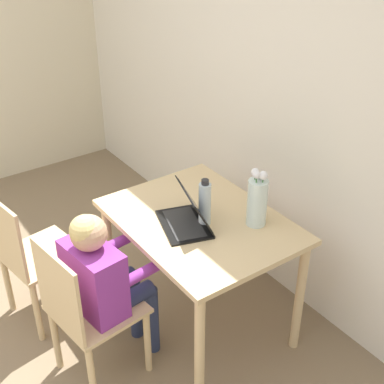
{
  "coord_description": "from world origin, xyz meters",
  "views": [
    {
      "loc": [
        2.1,
        0.18,
        2.28
      ],
      "look_at": [
        0.22,
        1.51,
        0.92
      ],
      "focal_mm": 50.0,
      "sensor_mm": 36.0,
      "label": 1
    }
  ],
  "objects_px": {
    "chair_spare": "(32,256)",
    "water_bottle": "(205,203)",
    "laptop": "(188,216)",
    "person_seated": "(103,275)",
    "flower_vase": "(257,200)",
    "chair_occupied": "(86,312)"
  },
  "relations": [
    {
      "from": "chair_spare",
      "to": "laptop",
      "type": "relative_size",
      "value": 2.24
    },
    {
      "from": "chair_spare",
      "to": "person_seated",
      "type": "distance_m",
      "value": 0.62
    },
    {
      "from": "person_seated",
      "to": "flower_vase",
      "type": "bearing_deg",
      "value": -113.8
    },
    {
      "from": "laptop",
      "to": "water_bottle",
      "type": "bearing_deg",
      "value": 78.29
    },
    {
      "from": "chair_spare",
      "to": "water_bottle",
      "type": "height_order",
      "value": "water_bottle"
    },
    {
      "from": "chair_spare",
      "to": "flower_vase",
      "type": "bearing_deg",
      "value": -138.98
    },
    {
      "from": "water_bottle",
      "to": "person_seated",
      "type": "bearing_deg",
      "value": -97.75
    },
    {
      "from": "chair_occupied",
      "to": "water_bottle",
      "type": "relative_size",
      "value": 3.31
    },
    {
      "from": "flower_vase",
      "to": "water_bottle",
      "type": "distance_m",
      "value": 0.26
    },
    {
      "from": "laptop",
      "to": "water_bottle",
      "type": "xyz_separation_m",
      "value": [
        0.04,
        0.07,
        0.07
      ]
    },
    {
      "from": "chair_occupied",
      "to": "person_seated",
      "type": "xyz_separation_m",
      "value": [
        -0.02,
        0.12,
        0.17
      ]
    },
    {
      "from": "chair_spare",
      "to": "water_bottle",
      "type": "relative_size",
      "value": 3.31
    },
    {
      "from": "person_seated",
      "to": "chair_spare",
      "type": "bearing_deg",
      "value": 9.41
    },
    {
      "from": "chair_occupied",
      "to": "laptop",
      "type": "xyz_separation_m",
      "value": [
        0.02,
        0.6,
        0.34
      ]
    },
    {
      "from": "chair_spare",
      "to": "laptop",
      "type": "height_order",
      "value": "laptop"
    },
    {
      "from": "person_seated",
      "to": "water_bottle",
      "type": "bearing_deg",
      "value": -105.02
    },
    {
      "from": "laptop",
      "to": "chair_occupied",
      "type": "bearing_deg",
      "value": -74.2
    },
    {
      "from": "laptop",
      "to": "water_bottle",
      "type": "height_order",
      "value": "water_bottle"
    },
    {
      "from": "chair_spare",
      "to": "water_bottle",
      "type": "bearing_deg",
      "value": -140.29
    },
    {
      "from": "water_bottle",
      "to": "laptop",
      "type": "bearing_deg",
      "value": -119.4
    },
    {
      "from": "chair_spare",
      "to": "laptop",
      "type": "xyz_separation_m",
      "value": [
        0.6,
        0.65,
        0.34
      ]
    },
    {
      "from": "chair_occupied",
      "to": "flower_vase",
      "type": "height_order",
      "value": "flower_vase"
    }
  ]
}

